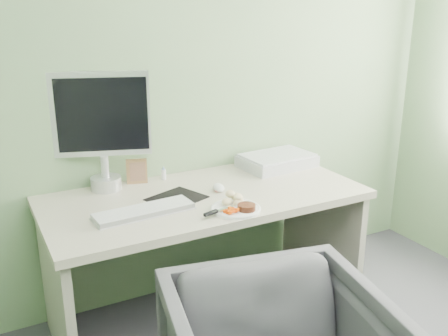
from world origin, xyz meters
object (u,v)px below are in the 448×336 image
monitor (101,124)px  plate (236,209)px  scanner (277,161)px  desk (205,227)px

monitor → plate: bearing=-33.3°
monitor → scanner: bearing=11.9°
plate → scanner: (0.54, 0.46, 0.03)m
desk → monitor: size_ratio=2.67×
scanner → monitor: bearing=168.9°
plate → desk: bearing=97.7°
desk → plate: plate is taller
plate → scanner: size_ratio=0.56×
plate → monitor: bearing=128.4°
plate → monitor: (-0.46, 0.58, 0.33)m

